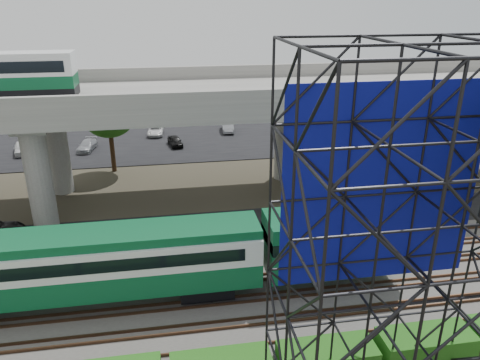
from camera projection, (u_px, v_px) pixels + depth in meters
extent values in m
plane|color=#474233|center=(193.00, 320.00, 25.16)|extent=(140.00, 140.00, 0.00)
cube|color=slate|center=(190.00, 296.00, 26.95)|extent=(90.00, 12.00, 0.20)
cube|color=black|center=(183.00, 229.00, 34.76)|extent=(90.00, 5.00, 0.08)
cube|color=black|center=(172.00, 139.00, 56.27)|extent=(90.00, 18.00, 0.08)
cube|color=#485F77|center=(168.00, 100.00, 76.42)|extent=(140.00, 40.00, 0.03)
cube|color=#472D1E|center=(197.00, 351.00, 22.57)|extent=(90.00, 0.08, 0.16)
cube|color=#472D1E|center=(195.00, 331.00, 23.88)|extent=(90.00, 0.08, 0.16)
cube|color=#472D1E|center=(194.00, 324.00, 24.40)|extent=(90.00, 0.08, 0.16)
cube|color=#472D1E|center=(192.00, 307.00, 25.72)|extent=(90.00, 0.08, 0.16)
cube|color=#472D1E|center=(191.00, 301.00, 26.23)|extent=(90.00, 0.08, 0.16)
cube|color=#472D1E|center=(189.00, 286.00, 27.55)|extent=(90.00, 0.08, 0.16)
cube|color=#472D1E|center=(189.00, 281.00, 28.06)|extent=(90.00, 0.08, 0.16)
cube|color=#472D1E|center=(187.00, 268.00, 29.38)|extent=(90.00, 0.08, 0.16)
cube|color=#472D1E|center=(187.00, 263.00, 29.89)|extent=(90.00, 0.08, 0.16)
cube|color=#472D1E|center=(185.00, 252.00, 31.21)|extent=(90.00, 0.08, 0.16)
cube|color=black|center=(206.00, 284.00, 26.83)|extent=(3.00, 2.20, 0.90)
cube|color=#0B512C|center=(87.00, 278.00, 25.41)|extent=(19.00, 3.00, 1.40)
cube|color=silver|center=(83.00, 255.00, 24.87)|extent=(19.00, 3.00, 1.50)
cube|color=#0B512C|center=(81.00, 238.00, 24.50)|extent=(19.00, 2.60, 0.50)
cube|color=black|center=(102.00, 252.00, 25.00)|extent=(15.00, 3.06, 0.70)
cube|color=#0B512C|center=(334.00, 241.00, 27.18)|extent=(8.00, 3.00, 3.40)
cube|color=#9E9B93|center=(174.00, 99.00, 36.61)|extent=(80.00, 12.00, 1.20)
cube|color=#9E9B93|center=(176.00, 100.00, 30.92)|extent=(80.00, 0.50, 1.10)
cube|color=#9E9B93|center=(171.00, 73.00, 41.44)|extent=(80.00, 0.50, 1.10)
cylinder|color=#9E9B93|center=(39.00, 178.00, 33.58)|extent=(1.80, 1.80, 8.00)
cylinder|color=#9E9B93|center=(58.00, 148.00, 39.99)|extent=(1.80, 1.80, 8.00)
cube|color=#9E9B93|center=(42.00, 116.00, 35.41)|extent=(2.40, 9.00, 0.60)
cylinder|color=#9E9B93|center=(307.00, 162.00, 36.65)|extent=(1.80, 1.80, 8.00)
cylinder|color=#9E9B93|center=(284.00, 137.00, 43.06)|extent=(1.80, 1.80, 8.00)
cube|color=#9E9B93|center=(297.00, 106.00, 38.48)|extent=(2.40, 9.00, 0.60)
cylinder|color=#9E9B93|center=(463.00, 129.00, 45.82)|extent=(1.80, 1.80, 8.00)
cube|color=navy|center=(382.00, 187.00, 18.30)|extent=(8.10, 0.08, 8.25)
cube|color=#185413|center=(327.00, 356.00, 21.96)|extent=(4.60, 1.80, 1.01)
cube|color=#185413|center=(425.00, 343.00, 22.70)|extent=(4.60, 1.80, 1.12)
cylinder|color=#382314|center=(353.00, 178.00, 37.86)|extent=(0.44, 0.44, 4.80)
ellipsoid|color=#185413|center=(357.00, 140.00, 36.67)|extent=(4.94, 4.94, 4.18)
cylinder|color=#382314|center=(112.00, 148.00, 45.32)|extent=(0.44, 0.44, 4.80)
ellipsoid|color=#185413|center=(109.00, 115.00, 44.13)|extent=(4.94, 4.94, 4.18)
imported|color=white|center=(22.00, 148.00, 50.77)|extent=(2.34, 3.99, 1.27)
imported|color=#AFB4B7|center=(51.00, 134.00, 55.66)|extent=(2.15, 4.19, 1.32)
imported|color=#999BA0|center=(87.00, 145.00, 51.85)|extent=(2.12, 3.97, 1.10)
imported|color=silver|center=(156.00, 130.00, 57.58)|extent=(2.03, 4.04, 1.10)
imported|color=black|center=(175.00, 141.00, 53.34)|extent=(1.92, 3.47, 1.12)
imported|color=gray|center=(228.00, 126.00, 58.92)|extent=(1.71, 4.07, 1.31)
imported|color=#BCBCBC|center=(291.00, 136.00, 55.44)|extent=(2.37, 3.98, 1.08)
imported|color=silver|center=(308.00, 124.00, 60.58)|extent=(2.55, 4.18, 1.08)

